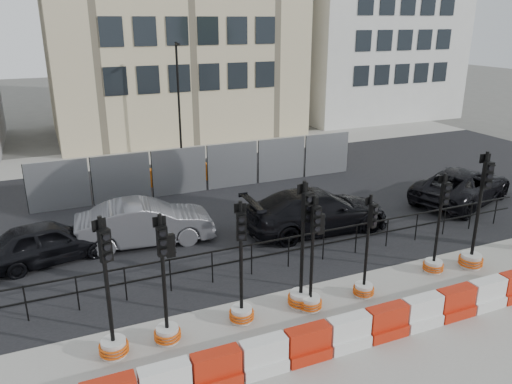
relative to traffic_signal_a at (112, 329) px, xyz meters
name	(u,v)px	position (x,y,z in m)	size (l,w,h in m)	color
ground	(308,286)	(5.44, 1.00, -0.69)	(120.00, 120.00, 0.00)	#51514C
sidewalk_near	(371,346)	(5.44, -2.00, -0.68)	(40.00, 6.00, 0.02)	gray
road	(223,205)	(5.44, 8.00, -0.68)	(40.00, 14.00, 0.03)	black
sidewalk_far	(168,153)	(5.44, 17.00, -0.68)	(40.00, 4.00, 0.02)	gray
building_white	(368,6)	(22.44, 22.99, 7.31)	(12.00, 9.06, 16.00)	silver
kerb_railing	(289,247)	(5.44, 2.20, 0.00)	(18.00, 0.04, 1.00)	black
heras_fencing	(191,172)	(4.95, 10.72, 0.02)	(14.33, 1.72, 2.00)	gray
lamp_post_far	(179,97)	(5.94, 15.98, 2.53)	(0.12, 0.56, 6.00)	black
barrier_row	(367,328)	(5.44, -1.80, -0.32)	(12.55, 0.50, 0.80)	red
traffic_signal_a	(112,329)	(0.00, 0.00, 0.00)	(0.66, 0.66, 3.34)	beige
traffic_signal_b	(167,313)	(1.22, 0.03, 0.07)	(0.63, 0.63, 3.19)	beige
traffic_signal_c	(241,298)	(3.09, 0.12, -0.03)	(0.63, 0.63, 3.17)	beige
traffic_signal_d	(312,284)	(4.92, -0.09, 0.05)	(0.61, 0.61, 3.12)	beige
traffic_signal_e	(302,282)	(4.76, 0.13, 0.02)	(0.68, 0.68, 3.44)	beige
traffic_signal_f	(365,273)	(6.57, -0.08, 0.00)	(0.57, 0.57, 2.91)	beige
traffic_signal_g	(435,253)	(9.23, 0.23, -0.06)	(0.60, 0.60, 3.06)	beige
traffic_signal_h	(473,245)	(10.47, 0.01, 0.05)	(0.71, 0.71, 3.61)	beige
car_a	(48,242)	(-1.14, 5.52, -0.04)	(4.04, 2.20, 1.30)	black
car_b	(145,223)	(1.88, 5.63, 0.04)	(4.57, 1.96, 1.46)	#545459
car_c	(316,211)	(7.60, 4.30, 0.06)	(5.28, 2.33, 1.51)	black
car_d	(462,185)	(14.52, 4.51, 0.02)	(5.59, 3.95, 1.41)	black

